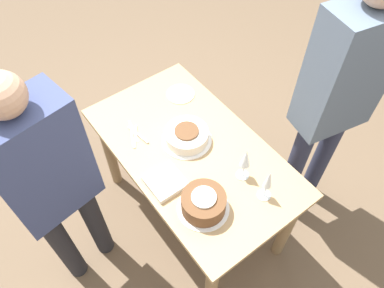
{
  "coord_description": "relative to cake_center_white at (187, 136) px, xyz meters",
  "views": [
    {
      "loc": [
        1.0,
        -0.75,
        2.43
      ],
      "look_at": [
        0.0,
        0.0,
        0.81
      ],
      "focal_mm": 35.0,
      "sensor_mm": 36.0,
      "label": 1
    }
  ],
  "objects": [
    {
      "name": "dining_table",
      "position": [
        0.07,
        -0.02,
        -0.18
      ],
      "size": [
        1.28,
        0.73,
        0.76
      ],
      "color": "tan",
      "rests_on": "ground_plane"
    },
    {
      "name": "dessert_plate_left",
      "position": [
        -0.32,
        0.19,
        -0.04
      ],
      "size": [
        0.18,
        0.18,
        0.01
      ],
      "color": "beige",
      "rests_on": "dining_table"
    },
    {
      "name": "person_watching",
      "position": [
        0.41,
        0.68,
        0.27
      ],
      "size": [
        0.3,
        0.44,
        1.76
      ],
      "rotation": [
        0.0,
        0.0,
        -1.78
      ],
      "color": "#2D334C",
      "rests_on": "ground_plane"
    },
    {
      "name": "person_cutting",
      "position": [
        -0.06,
        -0.74,
        0.17
      ],
      "size": [
        0.28,
        0.43,
        1.6
      ],
      "rotation": [
        0.0,
        0.0,
        1.73
      ],
      "color": "#232328",
      "rests_on": "ground_plane"
    },
    {
      "name": "wine_glass_far",
      "position": [
        0.53,
        0.1,
        0.1
      ],
      "size": [
        0.07,
        0.07,
        0.21
      ],
      "color": "silver",
      "rests_on": "dining_table"
    },
    {
      "name": "cake_front_chocolate",
      "position": [
        0.4,
        -0.19,
        0.01
      ],
      "size": [
        0.26,
        0.26,
        0.12
      ],
      "color": "white",
      "rests_on": "dining_table"
    },
    {
      "name": "cake_center_white",
      "position": [
        0.0,
        0.0,
        0.0
      ],
      "size": [
        0.29,
        0.29,
        0.09
      ],
      "color": "white",
      "rests_on": "dining_table"
    },
    {
      "name": "fork_pile",
      "position": [
        -0.21,
        -0.22,
        -0.03
      ],
      "size": [
        0.21,
        0.11,
        0.01
      ],
      "color": "silver",
      "rests_on": "dining_table"
    },
    {
      "name": "napkin_stack",
      "position": [
        0.17,
        -0.26,
        -0.02
      ],
      "size": [
        0.18,
        0.18,
        0.03
      ],
      "color": "silver",
      "rests_on": "dining_table"
    },
    {
      "name": "wine_glass_near",
      "position": [
        0.37,
        0.1,
        0.11
      ],
      "size": [
        0.07,
        0.07,
        0.21
      ],
      "color": "silver",
      "rests_on": "dining_table"
    },
    {
      "name": "ground_plane",
      "position": [
        0.07,
        -0.02,
        -0.79
      ],
      "size": [
        12.0,
        12.0,
        0.0
      ],
      "primitive_type": "plane",
      "color": "brown"
    }
  ]
}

